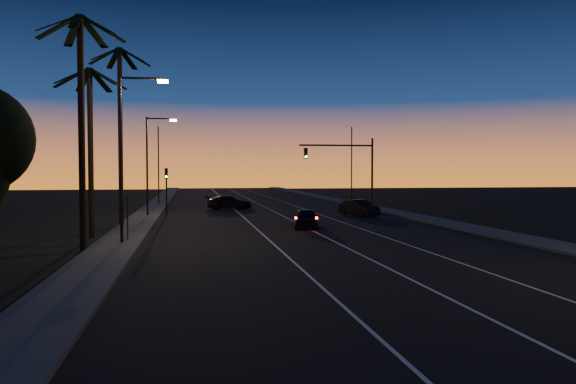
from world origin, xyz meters
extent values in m
plane|color=black|center=(0.00, 0.00, 0.00)|extent=(220.00, 220.00, 0.00)
cube|color=black|center=(0.00, 30.00, 0.01)|extent=(20.00, 170.00, 0.01)
cube|color=#363633|center=(-11.20, 30.00, 0.08)|extent=(2.40, 170.00, 0.16)
cube|color=#363633|center=(11.20, 30.00, 0.08)|extent=(2.40, 170.00, 0.16)
cube|color=silver|center=(-3.00, 30.00, 0.02)|extent=(0.12, 160.00, 0.01)
cube|color=silver|center=(0.50, 30.00, 0.02)|extent=(0.12, 160.00, 0.01)
cube|color=silver|center=(4.00, 30.00, 0.02)|extent=(0.12, 160.00, 0.01)
cylinder|color=black|center=(-12.60, 18.00, 5.75)|extent=(0.32, 0.32, 11.50)
cube|color=black|center=(-11.57, 18.26, 10.94)|extent=(2.18, 0.92, 1.18)
cube|color=black|center=(-12.16, 18.97, 10.94)|extent=(1.25, 2.12, 1.18)
cube|color=black|center=(-13.08, 18.94, 10.94)|extent=(1.34, 2.09, 1.18)
cube|color=black|center=(-13.64, 18.21, 10.94)|extent=(2.18, 0.82, 1.18)
cube|color=black|center=(-13.41, 17.32, 10.94)|extent=(1.90, 1.69, 1.18)
cube|color=black|center=(-12.57, 16.94, 10.94)|extent=(0.45, 2.16, 1.18)
cube|color=black|center=(-11.75, 17.36, 10.94)|extent=(1.95, 1.61, 1.18)
cylinder|color=black|center=(-13.20, 24.00, 5.00)|extent=(0.32, 0.32, 10.00)
cube|color=black|center=(-12.17, 24.26, 9.44)|extent=(2.18, 0.92, 1.18)
cube|color=black|center=(-12.76, 24.97, 9.44)|extent=(1.25, 2.12, 1.18)
cube|color=black|center=(-13.68, 24.94, 9.44)|extent=(1.34, 2.09, 1.18)
cube|color=black|center=(-14.24, 24.21, 9.44)|extent=(2.18, 0.82, 1.18)
cube|color=black|center=(-14.01, 23.32, 9.44)|extent=(1.90, 1.69, 1.18)
cube|color=black|center=(-13.17, 22.94, 9.44)|extent=(0.45, 2.16, 1.18)
cube|color=black|center=(-12.35, 23.36, 9.44)|extent=(1.95, 1.61, 1.18)
cylinder|color=black|center=(-12.20, 30.00, 6.25)|extent=(0.32, 0.32, 12.50)
cube|color=black|center=(-11.17, 30.26, 11.94)|extent=(2.18, 0.92, 1.18)
cube|color=black|center=(-11.76, 30.97, 11.94)|extent=(1.25, 2.12, 1.18)
cube|color=black|center=(-12.68, 30.94, 11.94)|extent=(1.34, 2.09, 1.18)
cube|color=black|center=(-13.24, 30.21, 11.94)|extent=(2.18, 0.82, 1.18)
cube|color=black|center=(-13.01, 29.32, 11.94)|extent=(1.90, 1.69, 1.18)
cube|color=black|center=(-12.17, 28.94, 11.94)|extent=(0.45, 2.16, 1.18)
cube|color=black|center=(-11.35, 29.36, 11.94)|extent=(1.95, 1.61, 1.18)
cylinder|color=black|center=(-11.00, 20.00, 4.50)|extent=(0.16, 0.16, 9.00)
cylinder|color=black|center=(-9.90, 20.00, 8.85)|extent=(2.20, 0.12, 0.12)
cube|color=#FFD066|center=(-8.80, 20.00, 8.72)|extent=(0.55, 0.26, 0.16)
cylinder|color=black|center=(-11.00, 38.00, 4.25)|extent=(0.16, 0.16, 8.50)
cylinder|color=black|center=(-9.90, 38.00, 8.35)|extent=(2.20, 0.12, 0.12)
cube|color=#FFD066|center=(-8.80, 38.00, 8.22)|extent=(0.55, 0.26, 0.16)
cylinder|color=black|center=(-10.80, 21.00, 1.30)|extent=(0.06, 0.06, 2.60)
cube|color=#0B461A|center=(-10.80, 21.00, 2.45)|extent=(0.70, 0.03, 0.20)
cylinder|color=black|center=(9.50, 40.00, 3.50)|extent=(0.20, 0.20, 7.00)
cylinder|color=black|center=(6.00, 40.00, 6.30)|extent=(7.00, 0.16, 0.16)
cube|color=black|center=(3.10, 40.00, 5.55)|extent=(0.32, 0.28, 1.00)
sphere|color=black|center=(3.10, 39.83, 5.87)|extent=(0.20, 0.20, 0.20)
sphere|color=black|center=(3.10, 39.83, 5.55)|extent=(0.20, 0.20, 0.20)
sphere|color=#14FF59|center=(3.10, 39.83, 5.23)|extent=(0.20, 0.20, 0.20)
cylinder|color=black|center=(-9.50, 40.00, 2.10)|extent=(0.14, 0.14, 4.20)
cube|color=black|center=(-9.50, 40.00, 3.70)|extent=(0.28, 0.25, 0.90)
sphere|color=black|center=(-9.50, 39.85, 3.98)|extent=(0.18, 0.18, 0.18)
sphere|color=black|center=(-9.50, 39.85, 3.70)|extent=(0.18, 0.18, 0.18)
sphere|color=#14FF59|center=(-9.50, 39.85, 3.42)|extent=(0.18, 0.18, 0.18)
cylinder|color=black|center=(-11.00, 55.00, 4.50)|extent=(0.14, 0.14, 9.00)
cylinder|color=black|center=(11.00, 52.00, 4.50)|extent=(0.14, 0.14, 9.00)
imported|color=black|center=(0.49, 27.06, 0.68)|extent=(2.38, 4.19, 1.34)
sphere|color=#FF0F05|center=(-0.66, 24.91, 0.90)|extent=(0.18, 0.18, 0.18)
sphere|color=#FF0F05|center=(0.65, 24.62, 0.90)|extent=(0.18, 0.18, 0.18)
imported|color=black|center=(7.06, 36.18, 0.71)|extent=(2.97, 4.51, 1.40)
imported|color=black|center=(-3.54, 46.59, 0.70)|extent=(5.01, 2.75, 1.37)
camera|label=1|loc=(-7.36, -10.74, 3.99)|focal=35.00mm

